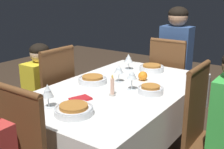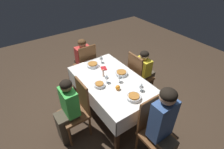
# 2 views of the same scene
# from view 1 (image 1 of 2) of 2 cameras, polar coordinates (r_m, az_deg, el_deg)

# --- Properties ---
(dining_table) EXTENTS (1.47, 0.89, 0.73)m
(dining_table) POSITION_cam_1_polar(r_m,az_deg,el_deg) (2.06, 1.39, -5.14)
(dining_table) COLOR white
(dining_table) RESTS_ON ground_plane
(chair_east) EXTENTS (0.39, 0.39, 0.97)m
(chair_east) POSITION_cam_1_polar(r_m,az_deg,el_deg) (2.89, 11.68, -1.44)
(chair_east) COLOR brown
(chair_east) RESTS_ON ground_plane
(chair_south) EXTENTS (0.39, 0.39, 0.97)m
(chair_south) POSITION_cam_1_polar(r_m,az_deg,el_deg) (1.91, 19.25, -11.68)
(chair_south) COLOR brown
(chair_south) RESTS_ON ground_plane
(chair_north) EXTENTS (0.39, 0.39, 0.97)m
(chair_north) POSITION_cam_1_polar(r_m,az_deg,el_deg) (2.46, -12.30, -4.73)
(chair_north) COLOR brown
(chair_north) RESTS_ON ground_plane
(person_adult_denim) EXTENTS (0.34, 0.30, 1.26)m
(person_adult_denim) POSITION_cam_1_polar(r_m,az_deg,el_deg) (2.98, 13.05, 2.73)
(person_adult_denim) COLOR #4C4233
(person_adult_denim) RESTS_ON ground_plane
(person_child_yellow) EXTENTS (0.30, 0.33, 0.99)m
(person_child_yellow) POSITION_cam_1_polar(r_m,az_deg,el_deg) (2.57, -14.90, -3.49)
(person_child_yellow) COLOR #4C4233
(person_child_yellow) RESTS_ON ground_plane
(bowl_east) EXTENTS (0.21, 0.21, 0.06)m
(bowl_east) POSITION_cam_1_polar(r_m,az_deg,el_deg) (2.47, 8.08, 1.35)
(bowl_east) COLOR silver
(bowl_east) RESTS_ON dining_table
(wine_glass_east) EXTENTS (0.08, 0.08, 0.14)m
(wine_glass_east) POSITION_cam_1_polar(r_m,az_deg,el_deg) (2.48, 3.39, 3.23)
(wine_glass_east) COLOR white
(wine_glass_east) RESTS_ON dining_table
(bowl_west) EXTENTS (0.22, 0.22, 0.06)m
(bowl_west) POSITION_cam_1_polar(r_m,az_deg,el_deg) (1.61, -7.77, -7.06)
(bowl_west) COLOR silver
(bowl_west) RESTS_ON dining_table
(wine_glass_west) EXTENTS (0.07, 0.07, 0.15)m
(wine_glass_west) POSITION_cam_1_polar(r_m,az_deg,el_deg) (1.70, -12.93, -3.38)
(wine_glass_west) COLOR white
(wine_glass_west) RESTS_ON dining_table
(bowl_south) EXTENTS (0.17, 0.17, 0.06)m
(bowl_south) POSITION_cam_1_polar(r_m,az_deg,el_deg) (1.93, 7.82, -3.02)
(bowl_south) COLOR silver
(bowl_south) RESTS_ON dining_table
(wine_glass_south) EXTENTS (0.07, 0.07, 0.15)m
(wine_glass_south) POSITION_cam_1_polar(r_m,az_deg,el_deg) (1.96, 4.07, -0.15)
(wine_glass_south) COLOR white
(wine_glass_south) RESTS_ON dining_table
(bowl_north) EXTENTS (0.22, 0.22, 0.06)m
(bowl_north) POSITION_cam_1_polar(r_m,az_deg,el_deg) (2.12, -3.96, -1.04)
(bowl_north) COLOR silver
(bowl_north) RESTS_ON dining_table
(wine_glass_north) EXTENTS (0.07, 0.07, 0.13)m
(wine_glass_north) POSITION_cam_1_polar(r_m,az_deg,el_deg) (2.13, 1.40, 0.99)
(wine_glass_north) COLOR white
(wine_glass_north) RESTS_ON dining_table
(candle_centerpiece) EXTENTS (0.05, 0.05, 0.14)m
(candle_centerpiece) POSITION_cam_1_polar(r_m,az_deg,el_deg) (1.86, 0.07, -2.73)
(candle_centerpiece) COLOR beige
(candle_centerpiece) RESTS_ON dining_table
(orange_fruit) EXTENTS (0.07, 0.07, 0.07)m
(orange_fruit) POSITION_cam_1_polar(r_m,az_deg,el_deg) (2.19, 6.27, -0.29)
(orange_fruit) COLOR orange
(orange_fruit) RESTS_ON dining_table
(napkin_red_folded) EXTENTS (0.15, 0.13, 0.01)m
(napkin_red_folded) POSITION_cam_1_polar(r_m,az_deg,el_deg) (1.81, -6.41, -4.94)
(napkin_red_folded) COLOR red
(napkin_red_folded) RESTS_ON dining_table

